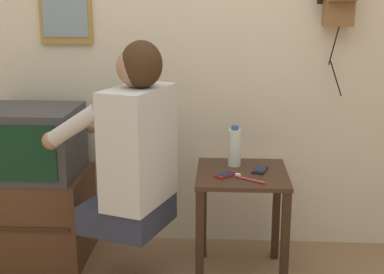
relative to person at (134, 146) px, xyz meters
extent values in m
cube|color=beige|center=(0.21, 0.58, 0.53)|extent=(6.80, 0.05, 2.55)
cube|color=#382316|center=(0.53, 0.12, -0.17)|extent=(0.46, 0.48, 0.02)
cube|color=black|center=(0.32, -0.10, -0.46)|extent=(0.04, 0.04, 0.56)
cube|color=black|center=(0.73, -0.10, -0.46)|extent=(0.04, 0.04, 0.56)
cube|color=black|center=(0.32, 0.33, -0.46)|extent=(0.04, 0.04, 0.56)
cube|color=black|center=(0.73, 0.33, -0.46)|extent=(0.04, 0.04, 0.56)
cube|color=#2D3347|center=(-0.04, 0.01, -0.35)|extent=(0.47, 0.49, 0.14)
cube|color=silver|center=(0.03, -0.01, 0.00)|extent=(0.35, 0.47, 0.57)
sphere|color=#A37556|center=(0.03, -0.01, 0.39)|extent=(0.19, 0.19, 0.19)
ellipsoid|color=#382314|center=(0.05, -0.02, 0.40)|extent=(0.25, 0.26, 0.22)
cylinder|color=silver|center=(-0.26, -0.09, 0.12)|extent=(0.32, 0.17, 0.23)
cylinder|color=silver|center=(-0.14, 0.24, 0.12)|extent=(0.32, 0.17, 0.23)
sphere|color=#A37556|center=(-0.39, -0.05, 0.04)|extent=(0.09, 0.09, 0.09)
sphere|color=#A37556|center=(-0.27, 0.28, 0.04)|extent=(0.09, 0.09, 0.09)
cube|color=#51331E|center=(-0.61, 0.28, -0.49)|extent=(0.58, 0.47, 0.50)
cube|color=#392315|center=(-0.61, 0.04, -0.47)|extent=(0.52, 0.01, 0.02)
cube|color=#38383A|center=(-0.60, 0.26, -0.06)|extent=(0.49, 0.45, 0.37)
cube|color=black|center=(-0.60, 0.03, -0.06)|extent=(0.40, 0.01, 0.29)
cube|color=brown|center=(1.04, 0.42, 0.68)|extent=(0.14, 0.07, 0.03)
cylinder|color=black|center=(1.02, 0.49, 0.45)|extent=(0.04, 0.04, 0.22)
cylinder|color=black|center=(1.05, 0.49, 0.27)|extent=(0.07, 0.06, 0.19)
cube|color=maroon|center=(0.45, 0.06, -0.15)|extent=(0.12, 0.13, 0.01)
cube|color=black|center=(0.45, 0.06, -0.15)|extent=(0.10, 0.11, 0.00)
cube|color=black|center=(0.62, 0.14, -0.15)|extent=(0.09, 0.14, 0.01)
cube|color=black|center=(0.62, 0.14, -0.15)|extent=(0.08, 0.11, 0.00)
cylinder|color=silver|center=(0.49, 0.23, -0.06)|extent=(0.07, 0.07, 0.19)
cylinder|color=#2D4C8C|center=(0.49, 0.23, 0.05)|extent=(0.04, 0.04, 0.02)
cylinder|color=#D83F4C|center=(0.56, -0.01, -0.15)|extent=(0.14, 0.10, 0.01)
cube|color=white|center=(0.51, 0.03, -0.14)|extent=(0.03, 0.02, 0.01)
camera|label=1|loc=(0.42, -2.47, 0.69)|focal=50.00mm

